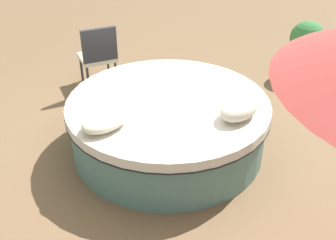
{
  "coord_description": "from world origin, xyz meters",
  "views": [
    {
      "loc": [
        -2.92,
        -2.84,
        2.95
      ],
      "look_at": [
        0.0,
        0.0,
        0.39
      ],
      "focal_mm": 43.32,
      "sensor_mm": 36.0,
      "label": 1
    }
  ],
  "objects_px": {
    "patio_chair": "(98,53)",
    "planter": "(306,46)",
    "throw_pillow_1": "(239,109)",
    "round_bed": "(168,124)",
    "throw_pillow_0": "(105,121)"
  },
  "relations": [
    {
      "from": "round_bed",
      "to": "throw_pillow_1",
      "type": "relative_size",
      "value": 4.57
    },
    {
      "from": "round_bed",
      "to": "planter",
      "type": "height_order",
      "value": "planter"
    },
    {
      "from": "patio_chair",
      "to": "planter",
      "type": "xyz_separation_m",
      "value": [
        2.56,
        -2.05,
        -0.05
      ]
    },
    {
      "from": "round_bed",
      "to": "planter",
      "type": "xyz_separation_m",
      "value": [
        3.0,
        -0.15,
        0.18
      ]
    },
    {
      "from": "throw_pillow_1",
      "to": "planter",
      "type": "relative_size",
      "value": 0.57
    },
    {
      "from": "throw_pillow_0",
      "to": "patio_chair",
      "type": "distance_m",
      "value": 2.25
    },
    {
      "from": "round_bed",
      "to": "throw_pillow_1",
      "type": "xyz_separation_m",
      "value": [
        0.27,
        -0.79,
        0.43
      ]
    },
    {
      "from": "patio_chair",
      "to": "planter",
      "type": "bearing_deg",
      "value": -16.9
    },
    {
      "from": "throw_pillow_0",
      "to": "throw_pillow_1",
      "type": "bearing_deg",
      "value": -37.66
    },
    {
      "from": "throw_pillow_0",
      "to": "planter",
      "type": "xyz_separation_m",
      "value": [
        3.86,
        -0.22,
        -0.23
      ]
    },
    {
      "from": "throw_pillow_1",
      "to": "planter",
      "type": "height_order",
      "value": "planter"
    },
    {
      "from": "throw_pillow_1",
      "to": "patio_chair",
      "type": "relative_size",
      "value": 0.53
    },
    {
      "from": "planter",
      "to": "patio_chair",
      "type": "bearing_deg",
      "value": 141.27
    },
    {
      "from": "round_bed",
      "to": "throw_pillow_0",
      "type": "height_order",
      "value": "throw_pillow_0"
    },
    {
      "from": "round_bed",
      "to": "throw_pillow_0",
      "type": "bearing_deg",
      "value": 175.32
    }
  ]
}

